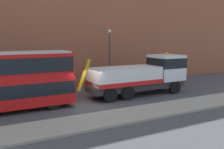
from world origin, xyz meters
TOP-DOWN VIEW (x-y plane):
  - ground_plane at (0.00, 0.00)m, footprint 120.00×120.00m
  - near_kerb at (0.00, -4.20)m, footprint 60.00×2.80m
  - building_facade at (0.00, 7.86)m, footprint 60.00×1.50m
  - recovery_tow_truck at (5.80, 0.60)m, footprint 10.15×2.68m
  - street_lamp at (5.23, 5.67)m, footprint 0.36×0.36m

SIDE VIEW (x-z plane):
  - ground_plane at x=0.00m, z-range 0.00..0.00m
  - near_kerb at x=0.00m, z-range 0.00..0.15m
  - recovery_tow_truck at x=5.80m, z-range -0.08..3.59m
  - street_lamp at x=5.23m, z-range 0.56..6.39m
  - building_facade at x=0.00m, z-range 0.07..16.07m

